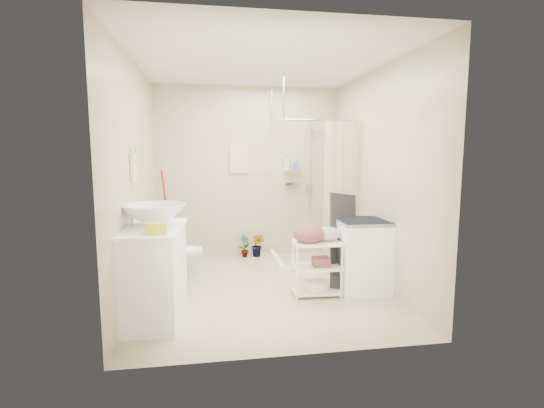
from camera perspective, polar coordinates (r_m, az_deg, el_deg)
The scene contains 23 objects.
floor at distance 4.79m, azimuth -1.35°, elevation -12.05°, with size 3.20×3.20×0.00m, color #C5B694.
ceiling at distance 4.63m, azimuth -1.45°, elevation 19.91°, with size 2.80×3.20×0.04m, color silver.
wall_back at distance 6.12m, azimuth -3.41°, elevation 4.61°, with size 2.80×0.04×2.60m, color #C1B695.
wall_front at distance 2.96m, azimuth 2.75°, elevation 1.63°, with size 2.80×0.04×2.60m, color #C1B695.
wall_left at distance 4.56m, azimuth -19.14°, elevation 3.26°, with size 0.04×3.20×2.60m, color #C1B695.
wall_right at distance 4.92m, azimuth 15.03°, elevation 3.69°, with size 0.04×3.20×2.60m, color #C1B695.
vanity at distance 4.03m, azimuth -16.84°, elevation -9.47°, with size 0.57×1.02×0.90m, color white.
sink at distance 3.99m, azimuth -16.73°, elevation -1.51°, with size 0.61×0.61×0.21m, color silver.
counter_basket at distance 3.58m, azimuth -16.36°, elevation -3.37°, with size 0.18×0.14×0.10m, color gold.
floor_basket at distance 3.79m, azimuth -16.00°, elevation -16.81°, with size 0.23×0.18×0.12m, color yellow.
toilet at distance 5.08m, azimuth -13.82°, elevation -6.96°, with size 0.40×0.70×0.71m, color white.
mop at distance 6.05m, azimuth -15.40°, elevation -1.66°, with size 0.13×0.13×1.34m, color #B81A0B, non-canonical shape.
potted_plant_a at distance 6.11m, azimuth -4.01°, elevation -6.06°, with size 0.19×0.13×0.35m, color #9C5230.
potted_plant_b at distance 6.12m, azimuth -2.09°, elevation -5.98°, with size 0.20×0.16×0.36m, color brown.
hanging_towel at distance 6.08m, azimuth -4.82°, elevation 6.47°, with size 0.28×0.03×0.42m, color beige.
towel_ring at distance 4.35m, azimuth -19.43°, elevation 5.31°, with size 0.04×0.22×0.34m, color #E4D686, non-canonical shape.
tp_holder at distance 4.68m, azimuth -18.25°, elevation -3.78°, with size 0.08×0.12×0.14m, color white, non-canonical shape.
shower at distance 5.74m, azimuth 5.63°, elevation 1.91°, with size 1.10×1.10×2.10m, color white, non-canonical shape.
shampoo_bottle_a at distance 6.12m, azimuth 2.14°, elevation 5.98°, with size 0.10×0.10×0.25m, color silver.
shampoo_bottle_b at distance 6.15m, azimuth 3.54°, elevation 5.58°, with size 0.07×0.08×0.17m, color #5063B8.
washing_machine at distance 4.75m, azimuth 12.87°, elevation -7.19°, with size 0.57×0.58×0.83m, color white.
laundry_rack at distance 4.50m, azimuth 6.51°, elevation -8.50°, with size 0.53×0.31×0.74m, color white, non-canonical shape.
ironing_board at distance 4.71m, azimuth 10.27°, elevation -5.18°, with size 0.33×0.10×1.16m, color black, non-canonical shape.
Camera 1 is at (-0.60, -4.48, 1.60)m, focal length 26.00 mm.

